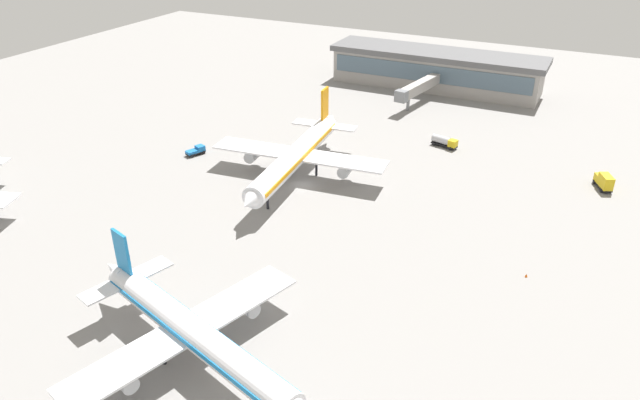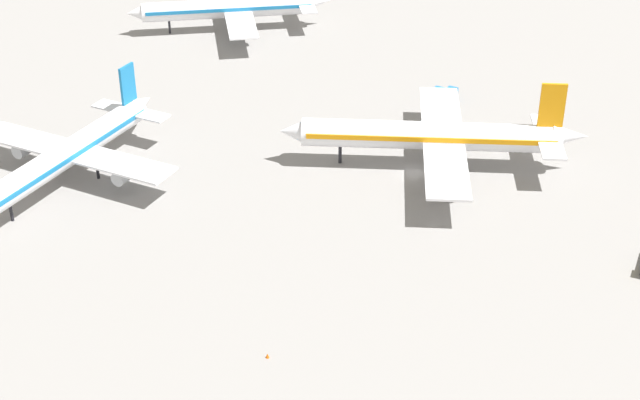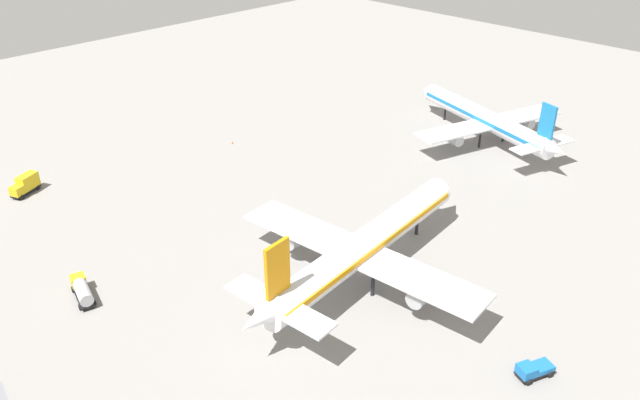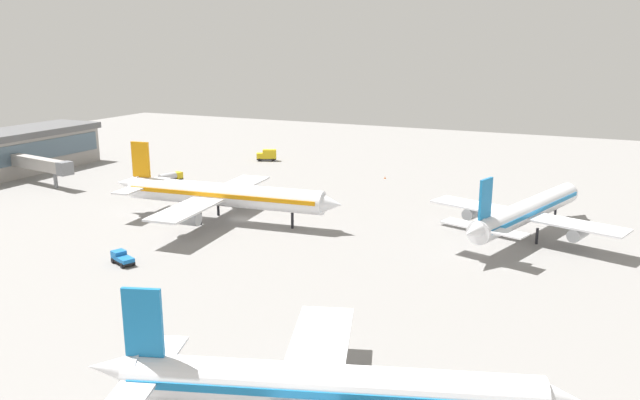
# 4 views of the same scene
# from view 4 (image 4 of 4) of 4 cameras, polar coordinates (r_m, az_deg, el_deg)

# --- Properties ---
(ground) EXTENTS (288.00, 288.00, 0.00)m
(ground) POSITION_cam_4_polar(r_m,az_deg,el_deg) (123.55, -7.17, -1.73)
(ground) COLOR gray
(airplane_at_gate) EXTENTS (34.35, 41.84, 13.10)m
(airplane_at_gate) POSITION_cam_4_polar(r_m,az_deg,el_deg) (56.34, 0.31, -16.58)
(airplane_at_gate) COLOR white
(airplane_at_gate) RESTS_ON ground
(airplane_taxiing) EXTENTS (38.55, 47.87, 14.56)m
(airplane_taxiing) POSITION_cam_4_polar(r_m,az_deg,el_deg) (121.27, -8.96, 0.49)
(airplane_taxiing) COLOR white
(airplane_taxiing) RESTS_ON ground
(airplane_distant) EXTENTS (42.08, 34.50, 13.12)m
(airplane_distant) POSITION_cam_4_polar(r_m,az_deg,el_deg) (115.96, 18.25, -0.96)
(airplane_distant) COLOR white
(airplane_distant) RESTS_ON ground
(fuel_truck) EXTENTS (6.57, 3.43, 2.50)m
(fuel_truck) POSITION_cam_4_polar(r_m,az_deg,el_deg) (158.41, -13.41, 2.04)
(fuel_truck) COLOR black
(fuel_truck) RESTS_ON ground
(pushback_tractor) EXTENTS (3.50, 4.79, 1.90)m
(pushback_tractor) POSITION_cam_4_polar(r_m,az_deg,el_deg) (102.74, -17.53, -5.03)
(pushback_tractor) COLOR black
(pushback_tractor) RESTS_ON ground
(catering_truck) EXTENTS (4.05, 5.88, 3.30)m
(catering_truck) POSITION_cam_4_polar(r_m,az_deg,el_deg) (183.35, -4.81, 4.08)
(catering_truck) COLOR black
(catering_truck) RESTS_ON ground
(jet_bridge) EXTENTS (6.88, 23.88, 6.74)m
(jet_bridge) POSITION_cam_4_polar(r_m,az_deg,el_deg) (165.19, -24.09, 3.00)
(jet_bridge) COLOR #9E9993
(jet_bridge) RESTS_ON ground
(safety_cone_near_gate) EXTENTS (0.44, 0.44, 0.60)m
(safety_cone_near_gate) POSITION_cam_4_polar(r_m,az_deg,el_deg) (159.64, 5.91, 2.04)
(safety_cone_near_gate) COLOR #EA590C
(safety_cone_near_gate) RESTS_ON ground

